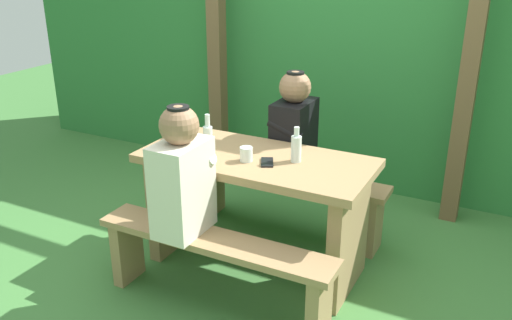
# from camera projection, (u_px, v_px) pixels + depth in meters

# --- Properties ---
(ground_plane) EXTENTS (12.00, 12.00, 0.00)m
(ground_plane) POSITION_uv_depth(u_px,v_px,m) (256.00, 264.00, 3.54)
(ground_plane) COLOR #427B3B
(hedge_backdrop) EXTENTS (6.40, 0.74, 2.11)m
(hedge_backdrop) POSITION_uv_depth(u_px,v_px,m) (354.00, 53.00, 4.65)
(hedge_backdrop) COLOR #2E7837
(hedge_backdrop) RESTS_ON ground_plane
(pergola_post_left) EXTENTS (0.12, 0.12, 2.26)m
(pergola_post_left) POSITION_uv_depth(u_px,v_px,m) (217.00, 46.00, 4.56)
(pergola_post_left) COLOR brown
(pergola_post_left) RESTS_ON ground_plane
(pergola_post_right) EXTENTS (0.12, 0.12, 2.26)m
(pergola_post_right) POSITION_uv_depth(u_px,v_px,m) (470.00, 70.00, 3.71)
(pergola_post_right) COLOR brown
(pergola_post_right) RESTS_ON ground_plane
(picnic_table) EXTENTS (1.40, 0.64, 0.75)m
(picnic_table) POSITION_uv_depth(u_px,v_px,m) (256.00, 193.00, 3.35)
(picnic_table) COLOR #9E7A51
(picnic_table) RESTS_ON ground_plane
(bench_near) EXTENTS (1.40, 0.24, 0.45)m
(bench_near) POSITION_uv_depth(u_px,v_px,m) (214.00, 258.00, 3.01)
(bench_near) COLOR #9E7A51
(bench_near) RESTS_ON ground_plane
(bench_far) EXTENTS (1.40, 0.24, 0.45)m
(bench_far) POSITION_uv_depth(u_px,v_px,m) (289.00, 190.00, 3.83)
(bench_far) COLOR #9E7A51
(bench_far) RESTS_ON ground_plane
(person_white_shirt) EXTENTS (0.25, 0.35, 0.72)m
(person_white_shirt) POSITION_uv_depth(u_px,v_px,m) (182.00, 175.00, 2.92)
(person_white_shirt) COLOR silver
(person_white_shirt) RESTS_ON bench_near
(person_black_coat) EXTENTS (0.25, 0.35, 0.72)m
(person_black_coat) POSITION_uv_depth(u_px,v_px,m) (294.00, 129.00, 3.65)
(person_black_coat) COLOR black
(person_black_coat) RESTS_ON bench_far
(drinking_glass) EXTENTS (0.08, 0.08, 0.09)m
(drinking_glass) POSITION_uv_depth(u_px,v_px,m) (246.00, 154.00, 3.18)
(drinking_glass) COLOR silver
(drinking_glass) RESTS_ON picnic_table
(bottle_left) EXTENTS (0.06, 0.06, 0.21)m
(bottle_left) POSITION_uv_depth(u_px,v_px,m) (296.00, 148.00, 3.16)
(bottle_left) COLOR silver
(bottle_left) RESTS_ON picnic_table
(bottle_right) EXTENTS (0.06, 0.06, 0.23)m
(bottle_right) POSITION_uv_depth(u_px,v_px,m) (208.00, 137.00, 3.31)
(bottle_right) COLOR silver
(bottle_right) RESTS_ON picnic_table
(cell_phone) EXTENTS (0.12, 0.16, 0.01)m
(cell_phone) POSITION_uv_depth(u_px,v_px,m) (267.00, 162.00, 3.16)
(cell_phone) COLOR black
(cell_phone) RESTS_ON picnic_table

